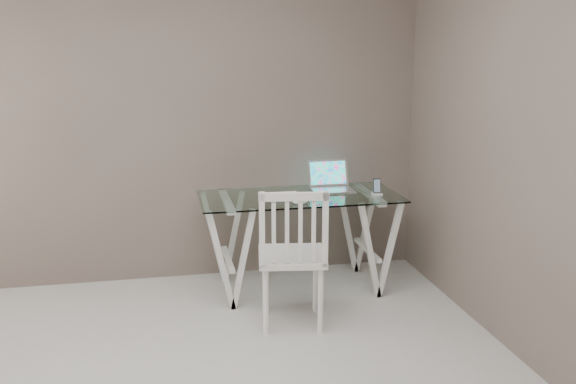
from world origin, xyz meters
name	(u,v)px	position (x,y,z in m)	size (l,w,h in m)	color
room	(162,81)	(-0.06, 0.02, 1.72)	(4.50, 4.52, 2.71)	#B8B5B1
desk	(299,241)	(0.94, 1.78, 0.38)	(1.50, 0.70, 0.75)	silver
chair	(293,252)	(0.74, 1.12, 0.53)	(0.50, 0.50, 0.97)	white
laptop	(331,183)	(1.22, 1.93, 0.80)	(0.32, 0.29, 0.22)	silver
keyboard	(279,194)	(0.79, 1.83, 0.75)	(0.31, 0.13, 0.01)	silver
mouse	(300,202)	(0.88, 1.53, 0.76)	(0.11, 0.06, 0.03)	white
phone_dock	(377,190)	(1.51, 1.68, 0.78)	(0.07, 0.07, 0.12)	white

